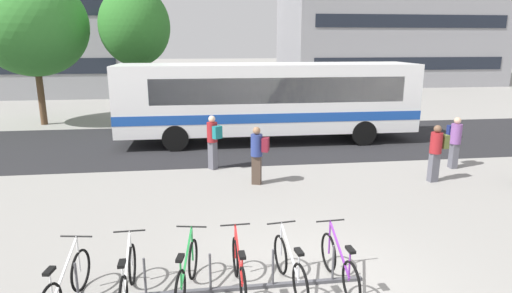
{
  "coord_description": "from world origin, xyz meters",
  "views": [
    {
      "loc": [
        -1.87,
        -6.17,
        4.07
      ],
      "look_at": [
        -0.42,
        4.94,
        1.27
      ],
      "focal_mm": 29.61,
      "sensor_mm": 36.0,
      "label": 1
    }
  ],
  "objects_px": {
    "parked_bicycle_white_1": "(128,279)",
    "parked_bicycle_silver_4": "(290,267)",
    "parked_bicycle_green_2": "(187,273)",
    "parked_bicycle_purple_5": "(339,265)",
    "parked_bicycle_red_3": "(239,270)",
    "commuter_maroon_pack_1": "(258,152)",
    "commuter_navy_pack_3": "(455,139)",
    "street_tree_1": "(33,26)",
    "parked_bicycle_white_0": "(66,286)",
    "commuter_teal_pack_0": "(213,139)",
    "commuter_olive_pack_2": "(437,149)",
    "street_tree_0": "(135,27)",
    "city_bus": "(266,99)"
  },
  "relations": [
    {
      "from": "parked_bicycle_white_1",
      "to": "street_tree_0",
      "type": "height_order",
      "value": "street_tree_0"
    },
    {
      "from": "commuter_teal_pack_0",
      "to": "commuter_maroon_pack_1",
      "type": "bearing_deg",
      "value": 179.59
    },
    {
      "from": "parked_bicycle_white_1",
      "to": "commuter_olive_pack_2",
      "type": "bearing_deg",
      "value": -59.76
    },
    {
      "from": "parked_bicycle_silver_4",
      "to": "commuter_olive_pack_2",
      "type": "height_order",
      "value": "commuter_olive_pack_2"
    },
    {
      "from": "commuter_teal_pack_0",
      "to": "street_tree_0",
      "type": "bearing_deg",
      "value": -15.4
    },
    {
      "from": "city_bus",
      "to": "street_tree_1",
      "type": "relative_size",
      "value": 1.66
    },
    {
      "from": "parked_bicycle_red_3",
      "to": "street_tree_1",
      "type": "bearing_deg",
      "value": 25.92
    },
    {
      "from": "city_bus",
      "to": "parked_bicycle_white_1",
      "type": "bearing_deg",
      "value": 70.41
    },
    {
      "from": "parked_bicycle_green_2",
      "to": "parked_bicycle_purple_5",
      "type": "height_order",
      "value": "same"
    },
    {
      "from": "parked_bicycle_green_2",
      "to": "commuter_teal_pack_0",
      "type": "height_order",
      "value": "commuter_teal_pack_0"
    },
    {
      "from": "parked_bicycle_white_0",
      "to": "parked_bicycle_purple_5",
      "type": "xyz_separation_m",
      "value": [
        4.4,
        0.06,
        0.0
      ]
    },
    {
      "from": "parked_bicycle_green_2",
      "to": "commuter_maroon_pack_1",
      "type": "distance_m",
      "value": 5.73
    },
    {
      "from": "city_bus",
      "to": "parked_bicycle_red_3",
      "type": "xyz_separation_m",
      "value": [
        -2.12,
        -10.77,
        -1.39
      ]
    },
    {
      "from": "parked_bicycle_white_0",
      "to": "commuter_teal_pack_0",
      "type": "height_order",
      "value": "commuter_teal_pack_0"
    },
    {
      "from": "commuter_olive_pack_2",
      "to": "commuter_navy_pack_3",
      "type": "bearing_deg",
      "value": -146.12
    },
    {
      "from": "parked_bicycle_purple_5",
      "to": "commuter_teal_pack_0",
      "type": "relative_size",
      "value": 0.97
    },
    {
      "from": "city_bus",
      "to": "parked_bicycle_white_0",
      "type": "height_order",
      "value": "city_bus"
    },
    {
      "from": "commuter_navy_pack_3",
      "to": "street_tree_1",
      "type": "height_order",
      "value": "street_tree_1"
    },
    {
      "from": "parked_bicycle_white_0",
      "to": "parked_bicycle_green_2",
      "type": "bearing_deg",
      "value": -76.81
    },
    {
      "from": "parked_bicycle_purple_5",
      "to": "street_tree_0",
      "type": "relative_size",
      "value": 0.26
    },
    {
      "from": "parked_bicycle_green_2",
      "to": "commuter_navy_pack_3",
      "type": "bearing_deg",
      "value": -43.85
    },
    {
      "from": "parked_bicycle_purple_5",
      "to": "street_tree_1",
      "type": "relative_size",
      "value": 0.24
    },
    {
      "from": "city_bus",
      "to": "commuter_maroon_pack_1",
      "type": "distance_m",
      "value": 5.54
    },
    {
      "from": "parked_bicycle_red_3",
      "to": "commuter_maroon_pack_1",
      "type": "bearing_deg",
      "value": -12.92
    },
    {
      "from": "city_bus",
      "to": "parked_bicycle_white_1",
      "type": "distance_m",
      "value": 11.56
    },
    {
      "from": "parked_bicycle_white_0",
      "to": "street_tree_1",
      "type": "relative_size",
      "value": 0.24
    },
    {
      "from": "city_bus",
      "to": "parked_bicycle_silver_4",
      "type": "distance_m",
      "value": 10.94
    },
    {
      "from": "commuter_olive_pack_2",
      "to": "street_tree_0",
      "type": "bearing_deg",
      "value": -55.92
    },
    {
      "from": "parked_bicycle_white_0",
      "to": "street_tree_1",
      "type": "distance_m",
      "value": 17.55
    },
    {
      "from": "parked_bicycle_silver_4",
      "to": "parked_bicycle_red_3",
      "type": "bearing_deg",
      "value": 81.94
    },
    {
      "from": "commuter_navy_pack_3",
      "to": "street_tree_0",
      "type": "xyz_separation_m",
      "value": [
        -11.29,
        9.52,
        3.79
      ]
    },
    {
      "from": "parked_bicycle_red_3",
      "to": "commuter_maroon_pack_1",
      "type": "height_order",
      "value": "commuter_maroon_pack_1"
    },
    {
      "from": "commuter_teal_pack_0",
      "to": "commuter_navy_pack_3",
      "type": "relative_size",
      "value": 1.04
    },
    {
      "from": "city_bus",
      "to": "commuter_teal_pack_0",
      "type": "distance_m",
      "value": 4.44
    },
    {
      "from": "commuter_teal_pack_0",
      "to": "street_tree_0",
      "type": "distance_m",
      "value": 10.04
    },
    {
      "from": "parked_bicycle_silver_4",
      "to": "parked_bicycle_purple_5",
      "type": "distance_m",
      "value": 0.85
    },
    {
      "from": "parked_bicycle_red_3",
      "to": "city_bus",
      "type": "bearing_deg",
      "value": -13.11
    },
    {
      "from": "commuter_olive_pack_2",
      "to": "parked_bicycle_red_3",
      "type": "bearing_deg",
      "value": 29.61
    },
    {
      "from": "parked_bicycle_white_1",
      "to": "commuter_teal_pack_0",
      "type": "bearing_deg",
      "value": -14.08
    },
    {
      "from": "city_bus",
      "to": "street_tree_1",
      "type": "xyz_separation_m",
      "value": [
        -10.53,
        5.12,
        3.03
      ]
    },
    {
      "from": "street_tree_0",
      "to": "street_tree_1",
      "type": "height_order",
      "value": "street_tree_1"
    },
    {
      "from": "parked_bicycle_white_1",
      "to": "parked_bicycle_silver_4",
      "type": "bearing_deg",
      "value": -91.18
    },
    {
      "from": "commuter_teal_pack_0",
      "to": "street_tree_1",
      "type": "bearing_deg",
      "value": 5.87
    },
    {
      "from": "parked_bicycle_white_1",
      "to": "parked_bicycle_silver_4",
      "type": "height_order",
      "value": "same"
    },
    {
      "from": "parked_bicycle_white_1",
      "to": "street_tree_0",
      "type": "distance_m",
      "value": 16.44
    },
    {
      "from": "parked_bicycle_white_1",
      "to": "commuter_maroon_pack_1",
      "type": "height_order",
      "value": "commuter_maroon_pack_1"
    },
    {
      "from": "parked_bicycle_green_2",
      "to": "parked_bicycle_red_3",
      "type": "bearing_deg",
      "value": -81.57
    },
    {
      "from": "parked_bicycle_white_1",
      "to": "parked_bicycle_purple_5",
      "type": "bearing_deg",
      "value": -91.82
    },
    {
      "from": "parked_bicycle_white_1",
      "to": "commuter_teal_pack_0",
      "type": "xyz_separation_m",
      "value": [
        1.59,
        7.08,
        0.64
      ]
    },
    {
      "from": "parked_bicycle_purple_5",
      "to": "street_tree_0",
      "type": "height_order",
      "value": "street_tree_0"
    }
  ]
}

